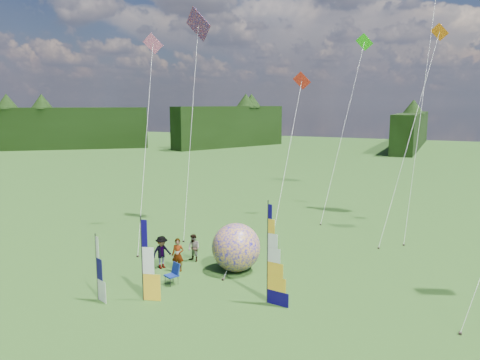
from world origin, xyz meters
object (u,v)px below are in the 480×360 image
at_px(bol_inflatable, 236,247).
at_px(feather_banner_main, 268,254).
at_px(side_banner_far, 97,268).
at_px(spectator_d, 227,253).
at_px(kite_whale, 426,69).
at_px(spectator_c, 162,252).
at_px(camp_chair, 171,274).
at_px(spectator_b, 194,248).
at_px(side_banner_left, 142,260).
at_px(spectator_a, 178,255).

bearing_deg(bol_inflatable, feather_banner_main, -45.97).
relative_size(side_banner_far, spectator_d, 1.94).
distance_m(spectator_d, kite_whale, 19.84).
bearing_deg(kite_whale, side_banner_far, -97.58).
bearing_deg(bol_inflatable, spectator_c, -160.89).
relative_size(spectator_d, camp_chair, 1.43).
distance_m(side_banner_far, spectator_b, 6.79).
relative_size(spectator_b, kite_whale, 0.07).
height_order(side_banner_left, spectator_b, side_banner_left).
bearing_deg(side_banner_far, feather_banner_main, 42.25).
xyz_separation_m(spectator_b, camp_chair, (0.78, -3.59, -0.25)).
height_order(side_banner_far, spectator_c, side_banner_far).
height_order(side_banner_left, camp_chair, side_banner_left).
distance_m(side_banner_left, bol_inflatable, 5.91).
distance_m(side_banner_far, spectator_d, 7.56).
xyz_separation_m(side_banner_left, spectator_b, (-0.61, 5.78, -1.15)).
bearing_deg(camp_chair, side_banner_far, -100.69).
bearing_deg(spectator_a, spectator_b, 74.82).
bearing_deg(side_banner_left, feather_banner_main, 6.33).
height_order(bol_inflatable, spectator_b, bol_inflatable).
bearing_deg(bol_inflatable, spectator_b, 172.73).
relative_size(side_banner_far, camp_chair, 2.78).
distance_m(camp_chair, kite_whale, 23.24).
bearing_deg(spectator_a, side_banner_left, -97.16).
xyz_separation_m(feather_banner_main, bol_inflatable, (-3.11, 3.22, -1.01)).
relative_size(feather_banner_main, spectator_d, 2.94).
relative_size(feather_banner_main, side_banner_far, 1.51).
height_order(spectator_d, kite_whale, kite_whale).
xyz_separation_m(side_banner_left, bol_inflatable, (2.31, 5.41, -0.62)).
height_order(spectator_b, spectator_d, spectator_b).
bearing_deg(spectator_d, side_banner_left, 112.02).
distance_m(feather_banner_main, spectator_b, 7.20).
distance_m(side_banner_left, camp_chair, 2.61).
bearing_deg(kite_whale, camp_chair, -96.87).
relative_size(camp_chair, kite_whale, 0.05).
height_order(feather_banner_main, side_banner_left, feather_banner_main).
xyz_separation_m(bol_inflatable, spectator_c, (-3.97, -1.38, -0.41)).
bearing_deg(camp_chair, bol_inflatable, 81.07).
relative_size(side_banner_left, side_banner_far, 1.26).
bearing_deg(camp_chair, spectator_a, 137.38).
distance_m(bol_inflatable, spectator_d, 1.04).
distance_m(side_banner_left, spectator_b, 5.93).
height_order(feather_banner_main, bol_inflatable, feather_banner_main).
height_order(side_banner_left, spectator_d, side_banner_left).
bearing_deg(bol_inflatable, side_banner_far, -124.59).
bearing_deg(camp_chair, spectator_c, 159.54).
bearing_deg(side_banner_left, kite_whale, 46.00).
height_order(spectator_a, camp_chair, spectator_a).
bearing_deg(feather_banner_main, spectator_d, 145.38).
bearing_deg(side_banner_far, camp_chair, 74.62).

